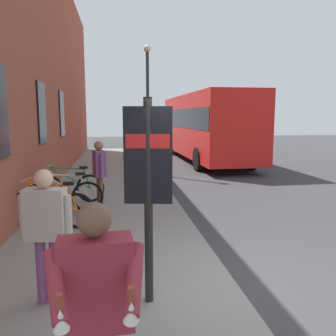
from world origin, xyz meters
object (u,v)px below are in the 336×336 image
at_px(city_bus, 205,124).
at_px(pedestrian_near_bus, 99,168).
at_px(bicycle_end_of_row, 70,187).
at_px(street_lamp, 148,97).
at_px(bicycle_by_door, 51,209).
at_px(pedestrian_crossing_street, 46,223).
at_px(bicycle_far_end, 64,197).
at_px(tourist_with_hotdogs, 97,299).
at_px(transit_info_sign, 148,169).

height_order(city_bus, pedestrian_near_bus, city_bus).
height_order(bicycle_end_of_row, street_lamp, street_lamp).
height_order(bicycle_by_door, pedestrian_crossing_street, pedestrian_crossing_street).
xyz_separation_m(bicycle_end_of_row, pedestrian_near_bus, (-0.81, -0.80, 0.60)).
xyz_separation_m(bicycle_far_end, street_lamp, (5.88, -2.43, 2.53)).
bearing_deg(pedestrian_near_bus, tourist_with_hotdogs, -177.53).
bearing_deg(city_bus, bicycle_by_door, 151.76).
xyz_separation_m(transit_info_sign, city_bus, (13.91, -4.19, 0.20)).
distance_m(transit_info_sign, tourist_with_hotdogs, 1.94).
bearing_deg(tourist_with_hotdogs, bicycle_end_of_row, 8.72).
distance_m(bicycle_end_of_row, pedestrian_near_bus, 1.29).
bearing_deg(city_bus, transit_info_sign, 163.25).
height_order(bicycle_end_of_row, pedestrian_near_bus, pedestrian_near_bus).
height_order(transit_info_sign, pedestrian_crossing_street, transit_info_sign).
bearing_deg(city_bus, bicycle_end_of_row, 146.77).
height_order(bicycle_far_end, bicycle_end_of_row, same).
bearing_deg(bicycle_by_door, city_bus, -28.24).
distance_m(bicycle_by_door, pedestrian_crossing_street, 3.02).
distance_m(pedestrian_near_bus, tourist_with_hotdogs, 6.12).
relative_size(transit_info_sign, tourist_with_hotdogs, 1.45).
relative_size(bicycle_far_end, street_lamp, 0.36).
bearing_deg(city_bus, tourist_with_hotdogs, 163.38).
bearing_deg(pedestrian_crossing_street, street_lamp, -11.80).
distance_m(city_bus, pedestrian_crossing_street, 14.81).
xyz_separation_m(bicycle_by_door, city_bus, (10.86, -5.83, 1.41)).
xyz_separation_m(pedestrian_crossing_street, street_lamp, (9.86, -2.06, 1.94)).
bearing_deg(pedestrian_crossing_street, bicycle_end_of_row, 4.39).
height_order(transit_info_sign, pedestrian_near_bus, transit_info_sign).
height_order(bicycle_by_door, street_lamp, street_lamp).
relative_size(bicycle_far_end, tourist_with_hotdogs, 1.07).
bearing_deg(city_bus, street_lamp, 139.94).
distance_m(city_bus, street_lamp, 5.25).
distance_m(pedestrian_crossing_street, street_lamp, 10.26).
relative_size(bicycle_far_end, city_bus, 0.17).
bearing_deg(bicycle_end_of_row, transit_info_sign, -163.12).
bearing_deg(bicycle_far_end, bicycle_end_of_row, 0.64).
distance_m(bicycle_far_end, transit_info_sign, 4.55).
xyz_separation_m(city_bus, pedestrian_crossing_street, (-13.78, 5.36, -0.82)).
bearing_deg(bicycle_by_door, tourist_with_hotdogs, -166.64).
xyz_separation_m(city_bus, tourist_with_hotdogs, (-15.69, 4.68, -0.77)).
distance_m(transit_info_sign, city_bus, 14.53).
distance_m(pedestrian_near_bus, pedestrian_crossing_street, 4.23).
xyz_separation_m(city_bus, pedestrian_near_bus, (-9.58, 4.95, -0.81)).
height_order(bicycle_far_end, tourist_with_hotdogs, tourist_with_hotdogs).
distance_m(city_bus, pedestrian_near_bus, 10.81).
xyz_separation_m(pedestrian_crossing_street, tourist_with_hotdogs, (-1.91, -0.68, 0.05)).
distance_m(bicycle_by_door, city_bus, 12.40).
bearing_deg(bicycle_end_of_row, bicycle_by_door, 177.61).
bearing_deg(tourist_with_hotdogs, pedestrian_crossing_street, 19.50).
bearing_deg(bicycle_end_of_row, tourist_with_hotdogs, -171.28).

